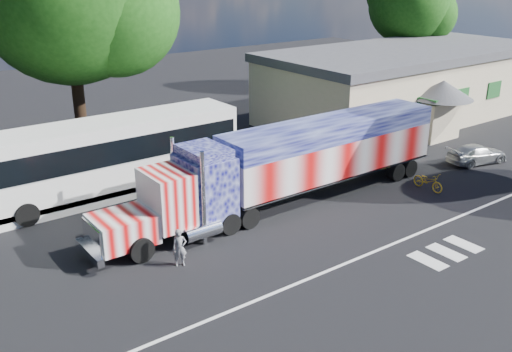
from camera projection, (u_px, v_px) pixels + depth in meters
ground at (297, 236)px, 24.88m from camera, size 100.00×100.00×0.00m
lane_markings at (390, 258)px, 23.00m from camera, size 30.00×2.67×0.01m
semi_truck at (295, 162)px, 27.69m from camera, size 19.36×3.06×4.13m
coach_bus at (115, 156)px, 28.96m from camera, size 13.18×3.07×3.83m
hall_building at (405, 83)px, 43.22m from camera, size 22.40×12.80×5.20m
parked_car at (477, 154)px, 33.74m from camera, size 4.09×2.38×1.11m
woman at (180, 248)px, 22.23m from camera, size 0.65×0.54×1.54m
bicycle at (428, 181)px, 29.79m from camera, size 0.64×1.82×0.95m
tree_far_ne at (411, 5)px, 50.05m from camera, size 7.45×7.10×11.30m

